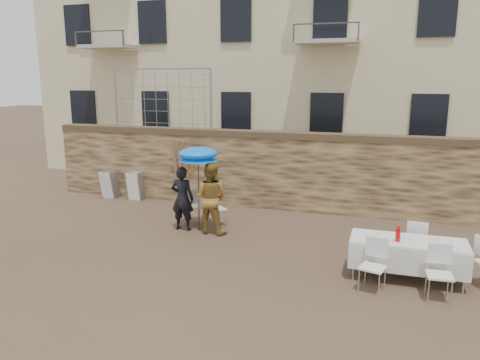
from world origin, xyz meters
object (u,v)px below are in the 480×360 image
(chair_stack_right, at_px, (138,185))
(woman_dress, at_px, (211,198))
(man_suit, at_px, (182,199))
(umbrella, at_px, (198,156))
(table_chair_front_left, at_px, (373,266))
(chair_stack_left, at_px, (113,183))
(table_chair_front_right, at_px, (440,274))
(couple_chair_left, at_px, (192,206))
(couple_chair_right, at_px, (217,208))
(soda_bottle, at_px, (398,235))
(banquet_table, at_px, (408,242))
(table_chair_back, at_px, (417,242))

(chair_stack_right, bearing_deg, woman_dress, -34.97)
(man_suit, distance_m, umbrella, 1.15)
(table_chair_front_left, bearing_deg, chair_stack_left, 166.93)
(table_chair_front_right, relative_size, chair_stack_right, 1.04)
(couple_chair_left, xyz_separation_m, table_chair_front_left, (4.67, -2.70, 0.00))
(couple_chair_right, xyz_separation_m, soda_bottle, (4.37, -2.10, 0.43))
(woman_dress, distance_m, chair_stack_left, 4.89)
(woman_dress, relative_size, chair_stack_right, 1.92)
(couple_chair_left, distance_m, banquet_table, 5.63)
(couple_chair_right, relative_size, table_chair_front_left, 1.00)
(umbrella, bearing_deg, woman_dress, -15.95)
(banquet_table, xyz_separation_m, table_chair_back, (0.20, 0.80, -0.25))
(woman_dress, height_order, table_chair_front_left, woman_dress)
(table_chair_front_right, bearing_deg, banquet_table, 119.86)
(couple_chair_left, bearing_deg, woman_dress, 124.55)
(woman_dress, distance_m, banquet_table, 4.74)
(table_chair_front_left, xyz_separation_m, table_chair_back, (0.80, 1.55, 0.00))
(table_chair_back, bearing_deg, table_chair_front_right, 106.63)
(table_chair_back, bearing_deg, couple_chair_right, -7.87)
(chair_stack_right, bearing_deg, chair_stack_left, 180.00)
(banquet_table, xyz_separation_m, chair_stack_left, (-8.79, 3.76, -0.27))
(man_suit, relative_size, couple_chair_left, 1.68)
(couple_chair_left, height_order, banquet_table, couple_chair_left)
(couple_chair_left, bearing_deg, table_chair_front_right, 135.73)
(couple_chair_left, xyz_separation_m, table_chair_front_right, (5.77, -2.70, 0.00))
(couple_chair_left, xyz_separation_m, chair_stack_left, (-3.52, 1.80, -0.02))
(banquet_table, bearing_deg, chair_stack_right, 154.55)
(table_chair_back, xyz_separation_m, chair_stack_right, (-8.09, 2.96, -0.02))
(table_chair_front_left, bearing_deg, umbrella, 167.97)
(man_suit, xyz_separation_m, chair_stack_right, (-2.62, 2.35, -0.35))
(table_chair_front_right, bearing_deg, man_suit, 155.73)
(table_chair_front_right, xyz_separation_m, table_chair_back, (-0.30, 1.55, 0.00))
(couple_chair_left, bearing_deg, couple_chair_right, 160.80)
(woman_dress, distance_m, table_chair_back, 4.78)
(woman_dress, height_order, couple_chair_left, woman_dress)
(table_chair_front_right, bearing_deg, chair_stack_left, 150.29)
(man_suit, height_order, table_chair_back, man_suit)
(couple_chair_left, distance_m, table_chair_front_right, 6.37)
(banquet_table, distance_m, chair_stack_left, 9.56)
(table_chair_front_left, distance_m, chair_stack_right, 8.57)
(couple_chair_right, relative_size, chair_stack_left, 1.04)
(table_chair_back, bearing_deg, chair_stack_left, -12.52)
(umbrella, bearing_deg, couple_chair_left, 131.63)
(banquet_table, distance_m, table_chair_front_right, 0.94)
(man_suit, relative_size, couple_chair_right, 1.68)
(man_suit, xyz_separation_m, chair_stack_left, (-3.52, 2.35, -0.35))
(man_suit, xyz_separation_m, umbrella, (0.40, 0.10, 1.07))
(woman_dress, bearing_deg, man_suit, 3.42)
(couple_chair_left, distance_m, soda_bottle, 5.51)
(couple_chair_left, distance_m, table_chair_back, 5.59)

